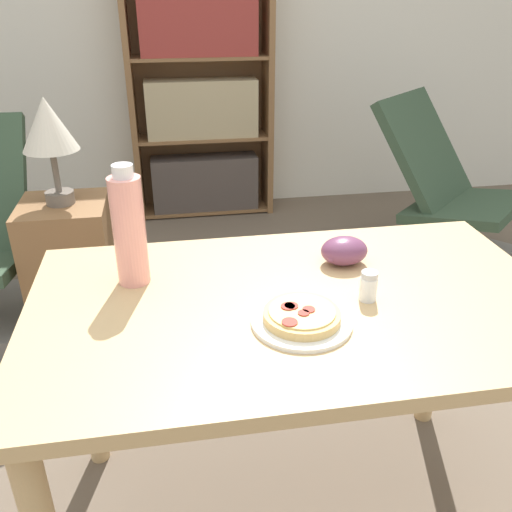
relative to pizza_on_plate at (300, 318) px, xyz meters
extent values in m
cube|color=silver|center=(0.00, 2.69, 0.55)|extent=(8.00, 0.05, 2.60)
cube|color=tan|center=(0.02, 0.10, -0.03)|extent=(1.24, 0.73, 0.03)
cylinder|color=tan|center=(-0.54, 0.41, -0.40)|extent=(0.06, 0.06, 0.70)
cylinder|color=tan|center=(0.58, 0.41, -0.40)|extent=(0.06, 0.06, 0.70)
cylinder|color=white|center=(0.00, 0.00, -0.01)|extent=(0.22, 0.22, 0.01)
cylinder|color=#DBB26B|center=(0.00, 0.00, 0.01)|extent=(0.17, 0.17, 0.02)
cylinder|color=#EACC7A|center=(0.00, 0.00, 0.02)|extent=(0.14, 0.14, 0.00)
cylinder|color=#A83328|center=(0.02, 0.00, 0.02)|extent=(0.03, 0.03, 0.00)
cylinder|color=#A83328|center=(0.00, -0.01, 0.02)|extent=(0.02, 0.02, 0.00)
cylinder|color=#A83328|center=(-0.02, 0.02, 0.02)|extent=(0.03, 0.03, 0.00)
cylinder|color=#A83328|center=(-0.03, -0.04, 0.02)|extent=(0.03, 0.03, 0.00)
cylinder|color=#A83328|center=(-0.02, 0.02, 0.02)|extent=(0.03, 0.03, 0.00)
ellipsoid|color=#6B3856|center=(0.18, 0.26, 0.02)|extent=(0.12, 0.10, 0.07)
sphere|color=#6B3856|center=(0.16, 0.25, 0.03)|extent=(0.03, 0.03, 0.03)
sphere|color=#6B3856|center=(0.14, 0.23, 0.01)|extent=(0.02, 0.02, 0.02)
sphere|color=#6B3856|center=(0.17, 0.23, 0.03)|extent=(0.03, 0.03, 0.03)
sphere|color=#6B3856|center=(0.17, 0.29, 0.01)|extent=(0.03, 0.03, 0.03)
sphere|color=#6B3856|center=(0.16, 0.28, 0.04)|extent=(0.03, 0.03, 0.03)
sphere|color=#6B3856|center=(0.17, 0.30, 0.02)|extent=(0.02, 0.02, 0.02)
cylinder|color=pink|center=(-0.36, 0.25, 0.12)|extent=(0.08, 0.08, 0.27)
cylinder|color=white|center=(-0.36, 0.25, 0.27)|extent=(0.05, 0.05, 0.03)
cylinder|color=white|center=(0.18, 0.07, 0.01)|extent=(0.04, 0.04, 0.06)
cylinder|color=#B7B7BC|center=(0.18, 0.07, 0.05)|extent=(0.04, 0.04, 0.01)
cube|color=slate|center=(1.24, 1.50, -0.70)|extent=(0.74, 0.75, 0.10)
cube|color=#334733|center=(1.24, 1.44, -0.39)|extent=(0.74, 0.74, 0.14)
cube|color=#334733|center=(1.09, 1.67, -0.14)|extent=(0.68, 0.67, 0.55)
cube|color=brown|center=(-0.44, 2.53, 0.01)|extent=(0.04, 0.27, 1.50)
cube|color=brown|center=(0.41, 2.53, 0.01)|extent=(0.04, 0.27, 1.50)
cube|color=brown|center=(-0.02, 2.66, 0.01)|extent=(0.89, 0.01, 1.50)
cube|color=brown|center=(-0.02, 2.53, -0.73)|extent=(0.81, 0.26, 0.02)
cube|color=#4C423D|center=(-0.02, 2.51, -0.54)|extent=(0.69, 0.19, 0.35)
cube|color=brown|center=(-0.02, 2.53, -0.24)|extent=(0.81, 0.26, 0.02)
cube|color=tan|center=(-0.02, 2.51, -0.05)|extent=(0.69, 0.19, 0.35)
cube|color=brown|center=(-0.02, 2.53, 0.25)|extent=(0.81, 0.26, 0.02)
cube|color=#99332D|center=(-0.02, 2.51, 0.43)|extent=(0.69, 0.19, 0.35)
cube|color=brown|center=(-0.68, 1.16, -0.44)|extent=(0.34, 0.34, 0.61)
cylinder|color=#665B51|center=(-0.68, 1.16, -0.11)|extent=(0.11, 0.11, 0.05)
cylinder|color=#665B51|center=(-0.68, 1.16, 0.00)|extent=(0.02, 0.02, 0.17)
cone|color=beige|center=(-0.68, 1.16, 0.18)|extent=(0.21, 0.21, 0.20)
camera|label=1|loc=(-0.26, -0.95, 0.64)|focal=38.00mm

